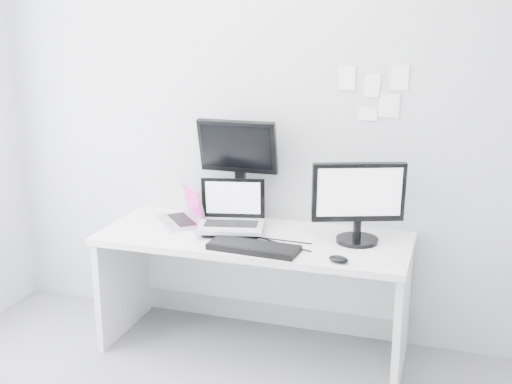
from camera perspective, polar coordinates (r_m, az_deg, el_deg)
back_wall at (r=4.01m, az=1.33°, el=6.19°), size 3.60×0.00×3.60m
desk at (r=3.97m, az=-0.19°, el=-8.77°), size 1.80×0.70×0.73m
macbook at (r=4.05m, az=-6.67°, el=-1.05°), size 0.40×0.40×0.24m
speaker at (r=4.03m, az=-1.24°, el=-1.57°), size 0.11×0.11×0.17m
dell_laptop at (r=3.83m, az=-2.20°, el=-1.34°), size 0.44×0.37×0.32m
rear_monitor at (r=4.01m, az=-1.50°, el=1.96°), size 0.48×0.18×0.66m
samsung_monitor at (r=3.70m, az=8.87°, el=-0.83°), size 0.57×0.40×0.48m
keyboard at (r=3.60m, az=-0.21°, el=-4.82°), size 0.51×0.21×0.03m
mouse at (r=3.46m, az=7.16°, el=-5.78°), size 0.13×0.10×0.04m
wall_note_0 at (r=3.87m, az=7.83°, el=9.75°), size 0.10×0.00×0.14m
wall_note_1 at (r=3.85m, az=10.04°, el=9.04°), size 0.09×0.00×0.13m
wall_note_2 at (r=3.83m, az=12.32°, el=9.64°), size 0.10×0.00×0.14m
wall_note_3 at (r=3.87m, az=9.63°, el=6.70°), size 0.11×0.00×0.08m
wall_note_4 at (r=3.85m, az=11.41°, el=7.33°), size 0.12×0.00×0.13m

